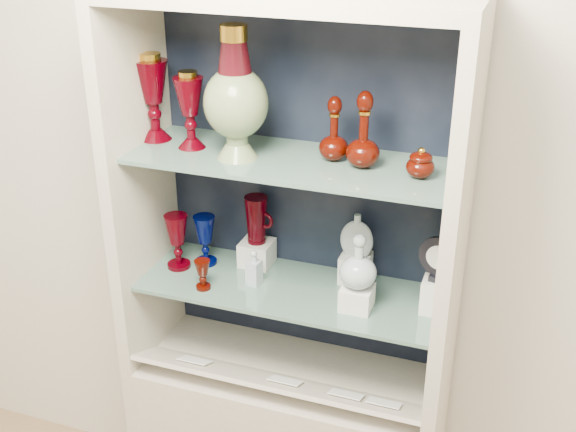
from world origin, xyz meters
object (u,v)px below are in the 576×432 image
(ruby_decanter_b, at_px, (334,127))
(cameo_medallion, at_px, (439,259))
(cobalt_goblet, at_px, (205,240))
(clear_round_decanter, at_px, (359,263))
(ruby_pitcher, at_px, (256,220))
(ruby_goblet_tall, at_px, (177,241))
(enamel_urn, at_px, (236,93))
(pedestal_lamp_right, at_px, (190,110))
(clear_square_bottle, at_px, (254,267))
(pedestal_lamp_left, at_px, (153,97))
(flat_flask, at_px, (357,234))
(lidded_bowl, at_px, (421,162))
(ruby_decanter_a, at_px, (364,125))
(ruby_goblet_small, at_px, (203,275))

(ruby_decanter_b, relative_size, cameo_medallion, 1.36)
(cobalt_goblet, bearing_deg, clear_round_decanter, -10.48)
(ruby_pitcher, bearing_deg, ruby_goblet_tall, -140.90)
(ruby_pitcher, bearing_deg, cameo_medallion, 6.29)
(enamel_urn, height_order, ruby_decanter_b, enamel_urn)
(pedestal_lamp_right, distance_m, clear_round_decanter, 0.65)
(cobalt_goblet, relative_size, clear_square_bottle, 1.44)
(clear_round_decanter, bearing_deg, ruby_goblet_tall, 175.60)
(pedestal_lamp_left, distance_m, flat_flask, 0.74)
(lidded_bowl, xyz_separation_m, cobalt_goblet, (-0.68, 0.07, -0.38))
(cobalt_goblet, height_order, ruby_goblet_tall, ruby_goblet_tall)
(ruby_decanter_a, bearing_deg, flat_flask, 106.52)
(ruby_decanter_a, xyz_separation_m, ruby_goblet_small, (-0.45, -0.11, -0.49))
(pedestal_lamp_left, relative_size, ruby_pitcher, 1.67)
(ruby_goblet_tall, bearing_deg, pedestal_lamp_right, -3.20)
(flat_flask, bearing_deg, clear_square_bottle, -159.25)
(enamel_urn, xyz_separation_m, flat_flask, (0.32, 0.14, -0.45))
(ruby_pitcher, xyz_separation_m, clear_square_bottle, (0.04, -0.12, -0.10))
(ruby_goblet_tall, height_order, ruby_pitcher, ruby_pitcher)
(ruby_goblet_small, height_order, cameo_medallion, cameo_medallion)
(cobalt_goblet, distance_m, flat_flask, 0.50)
(lidded_bowl, distance_m, ruby_goblet_tall, 0.84)
(cobalt_goblet, height_order, cameo_medallion, cameo_medallion)
(ruby_goblet_tall, distance_m, clear_round_decanter, 0.61)
(ruby_goblet_tall, height_order, ruby_goblet_small, ruby_goblet_tall)
(ruby_pitcher, xyz_separation_m, clear_round_decanter, (0.37, -0.15, -0.01))
(ruby_decanter_a, relative_size, clear_square_bottle, 2.06)
(ruby_goblet_small, xyz_separation_m, clear_square_bottle, (0.14, 0.08, 0.01))
(ruby_pitcher, height_order, clear_round_decanter, ruby_pitcher)
(pedestal_lamp_right, distance_m, ruby_goblet_small, 0.50)
(pedestal_lamp_left, relative_size, clear_round_decanter, 1.62)
(enamel_urn, distance_m, ruby_decanter_a, 0.36)
(ruby_decanter_b, distance_m, clear_square_bottle, 0.52)
(ruby_goblet_small, height_order, clear_round_decanter, clear_round_decanter)
(cobalt_goblet, distance_m, cameo_medallion, 0.75)
(clear_square_bottle, bearing_deg, ruby_decanter_a, 5.25)
(ruby_decanter_b, distance_m, cobalt_goblet, 0.61)
(pedestal_lamp_right, xyz_separation_m, cameo_medallion, (0.75, 0.02, -0.36))
(pedestal_lamp_left, relative_size, pedestal_lamp_right, 1.15)
(lidded_bowl, xyz_separation_m, flat_flask, (-0.19, 0.12, -0.30))
(ruby_decanter_a, relative_size, ruby_goblet_tall, 1.31)
(ruby_decanter_a, relative_size, ruby_decanter_b, 1.23)
(pedestal_lamp_right, distance_m, lidded_bowl, 0.68)
(enamel_urn, bearing_deg, ruby_decanter_a, 7.41)
(ruby_goblet_tall, distance_m, cameo_medallion, 0.82)
(ruby_goblet_small, xyz_separation_m, clear_round_decanter, (0.47, 0.05, 0.10))
(pedestal_lamp_left, xyz_separation_m, enamel_urn, (0.29, -0.06, 0.06))
(enamel_urn, relative_size, lidded_bowl, 4.32)
(pedestal_lamp_right, xyz_separation_m, cobalt_goblet, (-0.00, 0.06, -0.45))
(pedestal_lamp_right, bearing_deg, flat_flask, 12.69)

